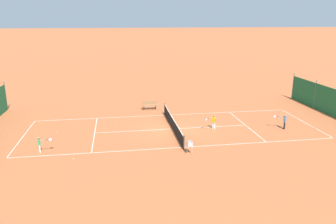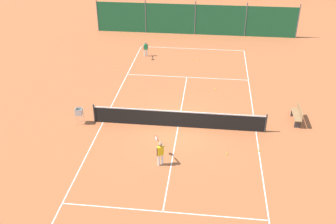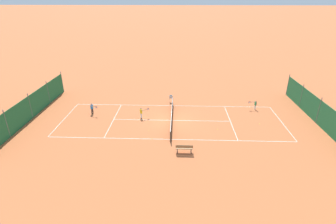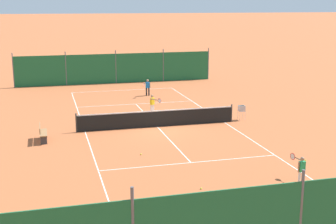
% 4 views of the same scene
% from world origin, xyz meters
% --- Properties ---
extents(ground_plane, '(600.00, 600.00, 0.00)m').
position_xyz_m(ground_plane, '(0.00, 0.00, 0.00)').
color(ground_plane, '#B25B33').
extents(court_line_markings, '(8.25, 23.85, 0.01)m').
position_xyz_m(court_line_markings, '(0.00, 0.00, 0.00)').
color(court_line_markings, white).
rests_on(court_line_markings, ground).
extents(tennis_net, '(9.18, 0.08, 1.06)m').
position_xyz_m(tennis_net, '(0.00, 0.00, 0.50)').
color(tennis_net, '#2D2D2D').
rests_on(tennis_net, ground).
extents(player_near_service, '(0.38, 0.99, 1.12)m').
position_xyz_m(player_near_service, '(-3.39, 9.85, 0.66)').
color(player_near_service, white).
rests_on(player_near_service, ground).
extents(player_far_service, '(0.73, 0.95, 1.26)m').
position_xyz_m(player_far_service, '(-1.44, -9.17, 0.73)').
color(player_far_service, black).
rests_on(player_far_service, ground).
extents(player_near_baseline, '(0.55, 1.00, 1.20)m').
position_xyz_m(player_near_baseline, '(-0.51, -3.35, 0.70)').
color(player_near_baseline, white).
rests_on(player_near_baseline, ground).
extents(tennis_ball_service_box, '(0.07, 0.07, 0.07)m').
position_xyz_m(tennis_ball_service_box, '(2.57, -2.22, 0.03)').
color(tennis_ball_service_box, '#CCE033').
rests_on(tennis_ball_service_box, ground).
extents(tennis_ball_mid_court, '(0.07, 0.07, 0.07)m').
position_xyz_m(tennis_ball_mid_court, '(-5.03, 7.49, 0.03)').
color(tennis_ball_mid_court, '#CCE033').
rests_on(tennis_ball_mid_court, ground).
extents(tennis_ball_by_net_right, '(0.07, 0.07, 0.07)m').
position_xyz_m(tennis_ball_by_net_right, '(4.09, -1.79, 0.03)').
color(tennis_ball_by_net_right, '#CCE033').
rests_on(tennis_ball_by_net_right, ground).
extents(tennis_ball_far_corner, '(0.07, 0.07, 0.07)m').
position_xyz_m(tennis_ball_far_corner, '(0.55, 9.41, 0.03)').
color(tennis_ball_far_corner, '#CCE033').
rests_on(tennis_ball_far_corner, ground).
extents(tennis_ball_near_corner, '(0.07, 0.07, 0.07)m').
position_xyz_m(tennis_ball_near_corner, '(1.92, 4.74, 0.03)').
color(tennis_ball_near_corner, '#CCE033').
rests_on(tennis_ball_near_corner, ground).
extents(ball_hopper, '(0.36, 0.36, 0.89)m').
position_xyz_m(ball_hopper, '(-5.30, -0.25, 0.65)').
color(ball_hopper, '#B7B7BC').
rests_on(ball_hopper, ground).
extents(courtside_bench, '(0.36, 1.50, 0.84)m').
position_xyz_m(courtside_bench, '(6.34, 1.26, 0.45)').
color(courtside_bench, olive).
rests_on(courtside_bench, ground).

